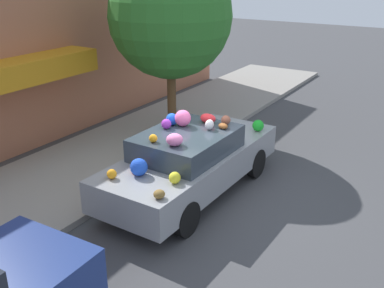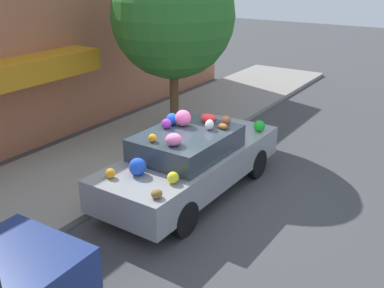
# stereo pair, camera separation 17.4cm
# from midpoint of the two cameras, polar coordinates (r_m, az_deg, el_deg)

# --- Properties ---
(ground_plane) EXTENTS (60.00, 60.00, 0.00)m
(ground_plane) POSITION_cam_midpoint_polar(r_m,az_deg,el_deg) (9.57, -0.37, -6.13)
(ground_plane) COLOR #424244
(sidewalk_curb) EXTENTS (24.00, 3.20, 0.13)m
(sidewalk_curb) POSITION_cam_midpoint_polar(r_m,az_deg,el_deg) (11.08, -12.25, -2.21)
(sidewalk_curb) COLOR gray
(sidewalk_curb) RESTS_ON ground
(building_facade) EXTENTS (18.00, 1.20, 5.22)m
(building_facade) POSITION_cam_midpoint_polar(r_m,az_deg,el_deg) (11.96, -21.22, 11.24)
(building_facade) COLOR #B26B4C
(building_facade) RESTS_ON ground
(street_tree) EXTENTS (3.19, 3.19, 4.73)m
(street_tree) POSITION_cam_midpoint_polar(r_m,az_deg,el_deg) (11.93, -3.21, 15.87)
(street_tree) COLOR brown
(street_tree) RESTS_ON sidewalk_curb
(fire_hydrant) EXTENTS (0.20, 0.20, 0.70)m
(fire_hydrant) POSITION_cam_midpoint_polar(r_m,az_deg,el_deg) (10.92, -5.63, 0.17)
(fire_hydrant) COLOR #B2B2B7
(fire_hydrant) RESTS_ON sidewalk_curb
(art_car) EXTENTS (4.60, 1.83, 1.74)m
(art_car) POSITION_cam_midpoint_polar(r_m,az_deg,el_deg) (9.22, -0.69, -2.00)
(art_car) COLOR gray
(art_car) RESTS_ON ground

